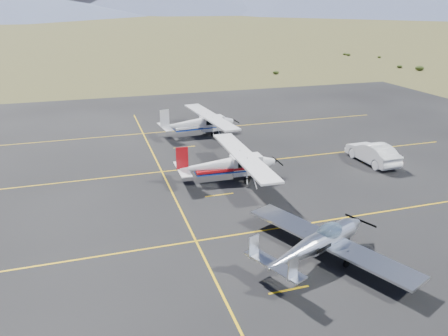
{
  "coord_description": "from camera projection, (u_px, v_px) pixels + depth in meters",
  "views": [
    {
      "loc": [
        -10.78,
        -18.48,
        12.29
      ],
      "look_at": [
        -2.4,
        8.35,
        1.6
      ],
      "focal_mm": 35.0,
      "sensor_mm": 36.0,
      "label": 1
    }
  ],
  "objects": [
    {
      "name": "ground",
      "position": [
        311.0,
        242.0,
        23.86
      ],
      "size": [
        1600.0,
        1600.0,
        0.0
      ],
      "primitive_type": "plane",
      "color": "#383D1C",
      "rests_on": "ground"
    },
    {
      "name": "aircraft_low_wing",
      "position": [
        320.0,
        242.0,
        21.89
      ],
      "size": [
        7.39,
        9.67,
        2.15
      ],
      "rotation": [
        0.0,
        0.0,
        0.41
      ],
      "color": "silver",
      "rests_on": "apron"
    },
    {
      "name": "aircraft_cessna",
      "position": [
        229.0,
        164.0,
        31.83
      ],
      "size": [
        6.71,
        11.19,
        2.84
      ],
      "rotation": [
        0.0,
        0.0,
        -0.01
      ],
      "color": "white",
      "rests_on": "apron"
    },
    {
      "name": "sedan",
      "position": [
        373.0,
        153.0,
        35.41
      ],
      "size": [
        2.0,
        5.22,
        1.7
      ],
      "primitive_type": "imported",
      "rotation": [
        0.0,
        0.0,
        3.18
      ],
      "color": "white",
      "rests_on": "apron"
    },
    {
      "name": "aircraft_plain",
      "position": [
        199.0,
        123.0,
        42.69
      ],
      "size": [
        6.81,
        11.3,
        2.85
      ],
      "rotation": [
        0.0,
        0.0,
        0.1
      ],
      "color": "silver",
      "rests_on": "apron"
    },
    {
      "name": "apron",
      "position": [
        263.0,
        193.0,
        30.11
      ],
      "size": [
        72.0,
        72.0,
        0.02
      ],
      "primitive_type": "cube",
      "color": "black",
      "rests_on": "ground"
    }
  ]
}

